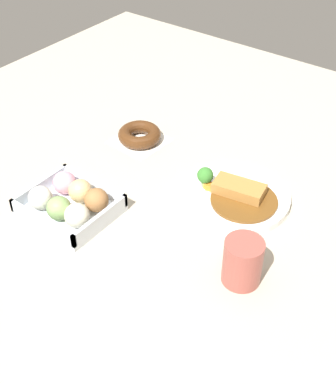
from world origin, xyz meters
The scene contains 5 objects.
ground_plane centered at (0.00, 0.00, 0.00)m, with size 1.60×1.60×0.00m, color #B2A893.
curry_plate centered at (0.14, 0.07, 0.01)m, with size 0.24×0.24×0.07m.
donut_box centered at (-0.12, -0.18, 0.03)m, with size 0.19×0.16×0.06m.
chocolate_ring_donut centered at (-0.18, 0.13, 0.02)m, with size 0.13×0.13×0.04m.
coffee_mug centered at (0.27, -0.12, 0.05)m, with size 0.07×0.07×0.09m, color #9E4C42.
Camera 1 is at (0.55, -0.73, 0.75)m, focal length 49.18 mm.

